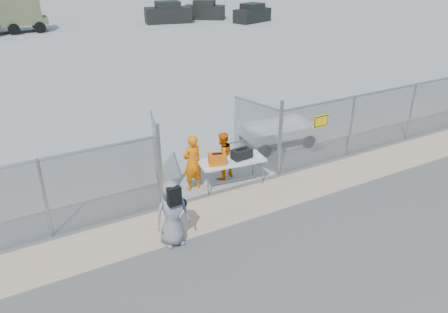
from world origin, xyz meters
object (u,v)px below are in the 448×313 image
security_worker_right (222,156)px  security_worker_left (192,163)px  utility_trailer (277,134)px  folding_table (232,172)px  visitor (172,213)px

security_worker_right → security_worker_left: bearing=-6.2°
utility_trailer → security_worker_left: bearing=-156.6°
folding_table → security_worker_left: 1.29m
security_worker_left → utility_trailer: bearing=-168.5°
folding_table → utility_trailer: (2.99, 1.85, -0.01)m
folding_table → security_worker_left: bearing=169.7°
security_worker_left → utility_trailer: (4.14, 1.50, -0.46)m
folding_table → utility_trailer: bearing=38.4°
folding_table → visitor: visitor is taller
folding_table → visitor: 3.35m
security_worker_left → folding_table: bearing=154.6°
security_worker_left → security_worker_right: security_worker_left is taller
utility_trailer → visitor: bearing=-143.5°
security_worker_left → visitor: bearing=46.2°
folding_table → security_worker_right: 0.63m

